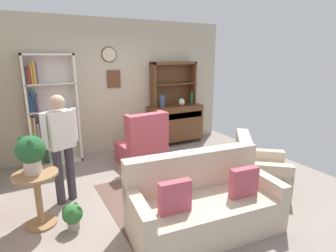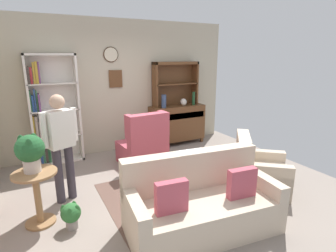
% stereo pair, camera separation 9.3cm
% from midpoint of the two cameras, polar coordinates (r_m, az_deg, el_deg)
% --- Properties ---
extents(ground_plane, '(5.40, 4.60, 0.02)m').
position_cam_midpoint_polar(ground_plane, '(4.52, 0.65, -12.58)').
color(ground_plane, gray).
extents(wall_back, '(5.00, 0.09, 2.80)m').
position_cam_midpoint_polar(wall_back, '(6.02, -9.03, 8.25)').
color(wall_back, '#BCB299').
rests_on(wall_back, ground_plane).
extents(area_rug, '(2.55, 1.77, 0.01)m').
position_cam_midpoint_polar(area_rug, '(4.38, 4.93, -13.42)').
color(area_rug, brown).
rests_on(area_rug, ground_plane).
extents(bookshelf, '(0.90, 0.30, 2.10)m').
position_cam_midpoint_polar(bookshelf, '(5.60, -23.02, 2.65)').
color(bookshelf, silver).
rests_on(bookshelf, ground_plane).
extents(sideboard, '(1.30, 0.45, 0.92)m').
position_cam_midpoint_polar(sideboard, '(6.42, 2.33, 0.71)').
color(sideboard, brown).
rests_on(sideboard, ground_plane).
extents(sideboard_hutch, '(1.10, 0.26, 1.00)m').
position_cam_midpoint_polar(sideboard_hutch, '(6.34, 1.93, 10.16)').
color(sideboard_hutch, brown).
rests_on(sideboard_hutch, sideboard).
extents(vase_tall, '(0.11, 0.11, 0.29)m').
position_cam_midpoint_polar(vase_tall, '(6.06, -0.45, 5.25)').
color(vase_tall, '#33476B').
rests_on(vase_tall, sideboard).
extents(vase_round, '(0.15, 0.15, 0.17)m').
position_cam_midpoint_polar(vase_round, '(6.33, 3.70, 5.07)').
color(vase_round, beige).
rests_on(vase_round, sideboard).
extents(bottle_wine, '(0.07, 0.07, 0.31)m').
position_cam_midpoint_polar(bottle_wine, '(6.44, 5.81, 5.82)').
color(bottle_wine, '#194223').
rests_on(bottle_wine, sideboard).
extents(couch_floral, '(1.88, 1.04, 0.90)m').
position_cam_midpoint_polar(couch_floral, '(3.43, 7.67, -16.14)').
color(couch_floral, beige).
rests_on(couch_floral, ground_plane).
extents(armchair_floral, '(1.08, 1.07, 0.88)m').
position_cam_midpoint_polar(armchair_floral, '(4.52, 19.07, -9.26)').
color(armchair_floral, beige).
rests_on(armchair_floral, ground_plane).
extents(wingback_chair, '(0.84, 0.86, 1.05)m').
position_cam_midpoint_polar(wingback_chair, '(5.19, -4.63, -4.23)').
color(wingback_chair, '#B74C5B').
rests_on(wingback_chair, ground_plane).
extents(plant_stand, '(0.52, 0.52, 0.70)m').
position_cam_midpoint_polar(plant_stand, '(3.77, -25.27, -12.54)').
color(plant_stand, '#997047').
rests_on(plant_stand, ground_plane).
extents(potted_plant_large, '(0.33, 0.33, 0.46)m').
position_cam_midpoint_polar(potted_plant_large, '(3.60, -26.46, -4.64)').
color(potted_plant_large, beige).
rests_on(potted_plant_large, plant_stand).
extents(potted_plant_small, '(0.24, 0.24, 0.33)m').
position_cam_midpoint_polar(potted_plant_small, '(3.63, -19.07, -17.16)').
color(potted_plant_small, gray).
rests_on(potted_plant_small, ground_plane).
extents(person_reading, '(0.51, 0.31, 1.56)m').
position_cam_midpoint_polar(person_reading, '(4.04, -21.02, -2.96)').
color(person_reading, '#38333D').
rests_on(person_reading, ground_plane).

